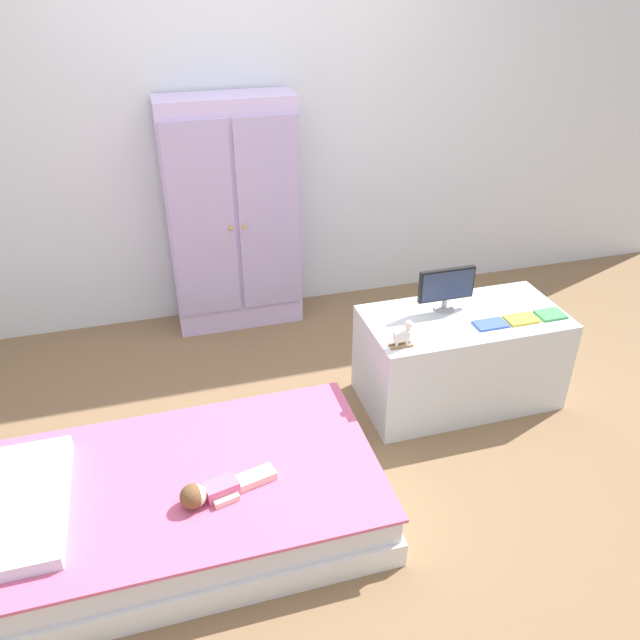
{
  "coord_description": "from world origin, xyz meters",
  "views": [
    {
      "loc": [
        -0.62,
        -2.18,
        2.1
      ],
      "look_at": [
        0.1,
        0.32,
        0.56
      ],
      "focal_mm": 35.29,
      "sensor_mm": 36.0,
      "label": 1
    }
  ],
  "objects_px": {
    "bed": "(187,501)",
    "doll": "(211,491)",
    "book_yellow": "(521,319)",
    "rocking_horse_toy": "(404,334)",
    "tv_stand": "(460,358)",
    "book_green": "(551,314)",
    "wardrobe": "(233,217)",
    "tv_monitor": "(447,286)",
    "book_blue": "(490,324)"
  },
  "relations": [
    {
      "from": "bed",
      "to": "doll",
      "type": "height_order",
      "value": "doll"
    },
    {
      "from": "book_yellow",
      "to": "bed",
      "type": "bearing_deg",
      "value": -167.93
    },
    {
      "from": "rocking_horse_toy",
      "to": "bed",
      "type": "bearing_deg",
      "value": -163.62
    },
    {
      "from": "bed",
      "to": "rocking_horse_toy",
      "type": "distance_m",
      "value": 1.2
    },
    {
      "from": "book_yellow",
      "to": "tv_stand",
      "type": "bearing_deg",
      "value": 154.8
    },
    {
      "from": "bed",
      "to": "doll",
      "type": "xyz_separation_m",
      "value": [
        0.09,
        -0.14,
        0.17
      ]
    },
    {
      "from": "doll",
      "to": "rocking_horse_toy",
      "type": "height_order",
      "value": "rocking_horse_toy"
    },
    {
      "from": "tv_stand",
      "to": "book_yellow",
      "type": "height_order",
      "value": "book_yellow"
    },
    {
      "from": "tv_stand",
      "to": "bed",
      "type": "bearing_deg",
      "value": -161.85
    },
    {
      "from": "book_yellow",
      "to": "book_green",
      "type": "relative_size",
      "value": 1.15
    },
    {
      "from": "rocking_horse_toy",
      "to": "book_yellow",
      "type": "bearing_deg",
      "value": 4.79
    },
    {
      "from": "tv_stand",
      "to": "rocking_horse_toy",
      "type": "xyz_separation_m",
      "value": [
        -0.41,
        -0.17,
        0.32
      ]
    },
    {
      "from": "bed",
      "to": "book_green",
      "type": "xyz_separation_m",
      "value": [
        1.89,
        0.37,
        0.39
      ]
    },
    {
      "from": "wardrobe",
      "to": "tv_monitor",
      "type": "height_order",
      "value": "wardrobe"
    },
    {
      "from": "doll",
      "to": "rocking_horse_toy",
      "type": "relative_size",
      "value": 2.95
    },
    {
      "from": "book_blue",
      "to": "doll",
      "type": "bearing_deg",
      "value": -160.79
    },
    {
      "from": "bed",
      "to": "tv_monitor",
      "type": "distance_m",
      "value": 1.6
    },
    {
      "from": "rocking_horse_toy",
      "to": "book_blue",
      "type": "distance_m",
      "value": 0.49
    },
    {
      "from": "wardrobe",
      "to": "book_yellow",
      "type": "distance_m",
      "value": 1.77
    },
    {
      "from": "rocking_horse_toy",
      "to": "book_green",
      "type": "xyz_separation_m",
      "value": [
        0.83,
        0.06,
        -0.06
      ]
    },
    {
      "from": "wardrobe",
      "to": "rocking_horse_toy",
      "type": "distance_m",
      "value": 1.44
    },
    {
      "from": "tv_monitor",
      "to": "rocking_horse_toy",
      "type": "height_order",
      "value": "tv_monitor"
    },
    {
      "from": "wardrobe",
      "to": "book_yellow",
      "type": "height_order",
      "value": "wardrobe"
    },
    {
      "from": "tv_stand",
      "to": "book_green",
      "type": "height_order",
      "value": "book_green"
    },
    {
      "from": "tv_monitor",
      "to": "book_blue",
      "type": "xyz_separation_m",
      "value": [
        0.15,
        -0.2,
        -0.13
      ]
    },
    {
      "from": "bed",
      "to": "rocking_horse_toy",
      "type": "relative_size",
      "value": 12.08
    },
    {
      "from": "wardrobe",
      "to": "book_blue",
      "type": "xyz_separation_m",
      "value": [
        1.05,
        -1.26,
        -0.2
      ]
    },
    {
      "from": "doll",
      "to": "book_yellow",
      "type": "relative_size",
      "value": 2.49
    },
    {
      "from": "book_green",
      "to": "book_blue",
      "type": "bearing_deg",
      "value": 180.0
    },
    {
      "from": "bed",
      "to": "book_yellow",
      "type": "relative_size",
      "value": 10.21
    },
    {
      "from": "tv_stand",
      "to": "book_yellow",
      "type": "bearing_deg",
      "value": -25.2
    },
    {
      "from": "wardrobe",
      "to": "book_green",
      "type": "distance_m",
      "value": 1.89
    },
    {
      "from": "doll",
      "to": "tv_stand",
      "type": "bearing_deg",
      "value": 24.3
    },
    {
      "from": "rocking_horse_toy",
      "to": "book_blue",
      "type": "relative_size",
      "value": 0.84
    },
    {
      "from": "wardrobe",
      "to": "tv_stand",
      "type": "height_order",
      "value": "wardrobe"
    },
    {
      "from": "wardrobe",
      "to": "book_green",
      "type": "xyz_separation_m",
      "value": [
        1.39,
        -1.26,
        -0.2
      ]
    },
    {
      "from": "bed",
      "to": "doll",
      "type": "bearing_deg",
      "value": -55.94
    },
    {
      "from": "tv_monitor",
      "to": "wardrobe",
      "type": "bearing_deg",
      "value": 130.46
    },
    {
      "from": "tv_stand",
      "to": "tv_monitor",
      "type": "bearing_deg",
      "value": 130.99
    },
    {
      "from": "tv_stand",
      "to": "rocking_horse_toy",
      "type": "bearing_deg",
      "value": -157.42
    },
    {
      "from": "wardrobe",
      "to": "tv_stand",
      "type": "xyz_separation_m",
      "value": [
        0.98,
        -1.14,
        -0.46
      ]
    },
    {
      "from": "tv_stand",
      "to": "tv_monitor",
      "type": "xyz_separation_m",
      "value": [
        -0.08,
        0.09,
        0.39
      ]
    },
    {
      "from": "tv_stand",
      "to": "tv_monitor",
      "type": "height_order",
      "value": "tv_monitor"
    },
    {
      "from": "bed",
      "to": "rocking_horse_toy",
      "type": "xyz_separation_m",
      "value": [
        1.07,
        0.31,
        0.45
      ]
    },
    {
      "from": "wardrobe",
      "to": "book_green",
      "type": "relative_size",
      "value": 10.45
    },
    {
      "from": "book_blue",
      "to": "book_yellow",
      "type": "height_order",
      "value": "book_yellow"
    },
    {
      "from": "wardrobe",
      "to": "book_blue",
      "type": "bearing_deg",
      "value": -50.1
    },
    {
      "from": "book_green",
      "to": "rocking_horse_toy",
      "type": "bearing_deg",
      "value": -176.18
    },
    {
      "from": "rocking_horse_toy",
      "to": "book_blue",
      "type": "bearing_deg",
      "value": 6.45
    },
    {
      "from": "doll",
      "to": "book_green",
      "type": "bearing_deg",
      "value": 15.8
    }
  ]
}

